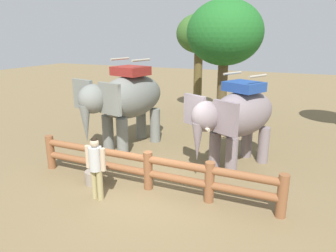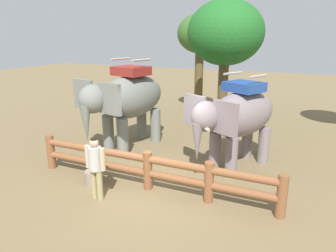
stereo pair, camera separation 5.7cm
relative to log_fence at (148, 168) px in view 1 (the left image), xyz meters
The scene contains 8 objects.
ground_plane 0.62m from the log_fence, 90.00° to the left, with size 60.00×60.00×0.00m, color brown.
log_fence is the anchor object (origin of this frame).
elephant_near_left 3.53m from the log_fence, 129.68° to the left, with size 2.41×3.83×3.21m.
elephant_center 3.14m from the log_fence, 52.06° to the left, with size 2.68×3.41×2.91m.
tourist_woman_in_black 1.40m from the log_fence, 132.92° to the right, with size 0.58×0.33×1.64m.
tree_far_left 6.83m from the log_fence, 85.39° to the left, with size 3.02×3.02×5.37m.
tree_far_right 9.65m from the log_fence, 99.97° to the left, with size 2.31×2.31×5.05m.
feed_bucket 1.60m from the log_fence, 167.19° to the right, with size 0.50×0.50×0.38m.
Camera 1 is at (3.48, -6.86, 3.97)m, focal length 33.04 mm.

